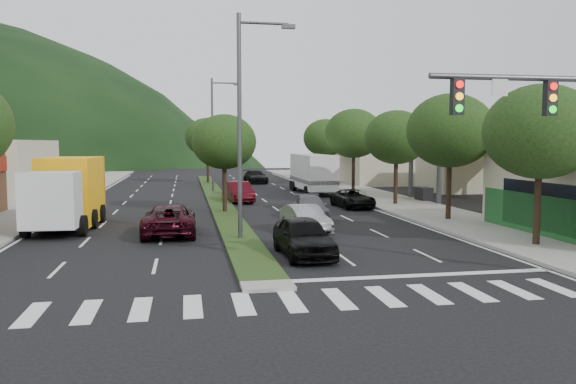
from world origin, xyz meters
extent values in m
plane|color=black|center=(0.00, 0.00, 0.00)|extent=(160.00, 160.00, 0.00)
cube|color=gray|center=(12.50, 25.00, 0.07)|extent=(5.00, 90.00, 0.15)
cube|color=gray|center=(-13.00, 25.00, 0.07)|extent=(6.00, 90.00, 0.15)
cube|color=#1F3513|center=(0.00, 28.00, 0.06)|extent=(1.60, 56.00, 0.12)
cube|color=silver|center=(0.00, -2.00, 0.01)|extent=(19.00, 2.20, 0.01)
cylinder|color=#47494C|center=(7.60, -1.50, 6.30)|extent=(6.00, 0.18, 0.18)
cube|color=black|center=(8.40, -1.65, 5.70)|extent=(0.35, 0.25, 1.05)
cube|color=black|center=(5.40, -1.65, 5.70)|extent=(0.35, 0.25, 1.05)
cube|color=silver|center=(19.00, 22.00, 5.00)|extent=(12.00, 8.00, 0.50)
cube|color=yellow|center=(19.00, 22.00, 4.65)|extent=(12.20, 8.20, 0.50)
cylinder|color=#47494C|center=(15.00, 19.50, 2.30)|extent=(0.36, 0.36, 4.60)
cylinder|color=#47494C|center=(23.00, 19.50, 2.30)|extent=(0.36, 0.36, 4.60)
cylinder|color=#47494C|center=(15.00, 24.50, 2.30)|extent=(0.36, 0.36, 4.60)
cylinder|color=#47494C|center=(23.00, 24.50, 2.30)|extent=(0.36, 0.36, 4.60)
cube|color=black|center=(15.00, 22.00, 0.55)|extent=(0.80, 1.60, 1.10)
cube|color=black|center=(23.00, 22.00, 0.55)|extent=(0.80, 1.60, 1.10)
cube|color=beige|center=(19.50, 44.00, 2.60)|extent=(10.00, 16.00, 5.20)
cylinder|color=black|center=(12.00, 4.00, 1.97)|extent=(0.28, 0.28, 3.64)
ellipsoid|color=black|center=(12.00, 4.00, 4.83)|extent=(4.60, 4.60, 3.91)
cylinder|color=black|center=(12.00, 12.00, 2.05)|extent=(0.28, 0.28, 3.81)
ellipsoid|color=black|center=(12.00, 12.00, 5.05)|extent=(4.80, 4.80, 4.08)
cylinder|color=black|center=(12.00, 20.00, 1.94)|extent=(0.28, 0.28, 3.58)
ellipsoid|color=black|center=(12.00, 20.00, 4.76)|extent=(4.40, 4.40, 3.74)
cylinder|color=black|center=(12.00, 30.00, 2.11)|extent=(0.28, 0.28, 3.92)
ellipsoid|color=black|center=(12.00, 30.00, 5.19)|extent=(5.00, 5.00, 4.25)
cylinder|color=black|center=(12.00, 40.00, 2.00)|extent=(0.28, 0.28, 3.70)
ellipsoid|color=black|center=(12.00, 40.00, 4.90)|extent=(4.60, 4.60, 3.91)
cylinder|color=black|center=(0.00, 18.00, 1.80)|extent=(0.28, 0.28, 3.36)
ellipsoid|color=black|center=(0.00, 18.00, 4.44)|extent=(4.00, 4.00, 3.40)
cylinder|color=black|center=(0.00, 44.00, 2.02)|extent=(0.28, 0.28, 3.81)
ellipsoid|color=black|center=(0.00, 44.00, 5.02)|extent=(4.80, 4.80, 4.08)
cylinder|color=#47494C|center=(0.00, 8.00, 5.00)|extent=(0.20, 0.20, 10.00)
cylinder|color=#47494C|center=(1.10, 8.00, 9.60)|extent=(2.20, 0.12, 0.12)
cube|color=#47494C|center=(2.20, 8.00, 9.50)|extent=(0.60, 0.25, 0.18)
cylinder|color=#47494C|center=(0.00, 33.00, 5.00)|extent=(0.20, 0.20, 10.00)
cylinder|color=#47494C|center=(1.10, 33.00, 9.60)|extent=(2.20, 0.12, 0.12)
cube|color=#47494C|center=(2.20, 33.00, 9.50)|extent=(0.60, 0.25, 0.18)
imported|color=#94979B|center=(3.30, 9.47, 0.68)|extent=(1.95, 4.26, 1.35)
imported|color=#330B15|center=(-3.17, 10.08, 0.73)|extent=(2.45, 5.27, 1.46)
imported|color=black|center=(2.05, 4.00, 0.77)|extent=(2.00, 4.58, 1.54)
imported|color=#56575C|center=(4.63, 14.38, 0.66)|extent=(2.36, 4.74, 1.32)
imported|color=#470B12|center=(1.50, 24.38, 0.75)|extent=(1.99, 4.66, 1.50)
imported|color=black|center=(8.73, 19.38, 0.61)|extent=(2.28, 4.53, 1.23)
imported|color=#434347|center=(1.60, 29.38, 0.66)|extent=(1.69, 3.94, 1.33)
imported|color=black|center=(5.12, 43.69, 0.70)|extent=(2.48, 5.04, 1.41)
cube|color=silver|center=(-8.44, 9.96, 1.78)|extent=(2.50, 1.87, 2.55)
cube|color=#FDAD0D|center=(-8.27, 14.07, 1.89)|extent=(2.74, 4.76, 3.44)
cube|color=black|center=(-8.31, 13.18, 0.50)|extent=(2.48, 6.53, 0.33)
cylinder|color=black|center=(-7.15, 10.37, 0.50)|extent=(0.37, 1.01, 1.00)
cylinder|color=black|center=(-9.70, 10.48, 0.50)|extent=(0.37, 1.01, 1.00)
cylinder|color=black|center=(-7.05, 12.79, 0.50)|extent=(0.37, 1.01, 1.00)
cylinder|color=black|center=(-9.60, 12.90, 0.50)|extent=(0.37, 1.01, 1.00)
cylinder|color=black|center=(-6.96, 14.99, 0.50)|extent=(0.37, 1.01, 1.00)
cylinder|color=black|center=(-9.51, 15.09, 0.50)|extent=(0.37, 1.01, 1.00)
cube|color=silver|center=(8.57, 30.80, 1.90)|extent=(2.49, 8.77, 2.92)
cube|color=#5A5A5E|center=(8.57, 30.80, 1.17)|extent=(2.55, 8.77, 0.34)
cylinder|color=black|center=(7.38, 34.31, 0.44)|extent=(0.35, 0.88, 0.88)
cylinder|color=black|center=(9.81, 34.29, 0.44)|extent=(0.35, 0.88, 0.88)
cylinder|color=black|center=(7.37, 33.26, 0.44)|extent=(0.35, 0.88, 0.88)
cylinder|color=black|center=(9.80, 33.24, 0.44)|extent=(0.35, 0.88, 0.88)
cylinder|color=black|center=(7.33, 27.66, 0.44)|extent=(0.35, 0.88, 0.88)
cylinder|color=black|center=(9.76, 27.64, 0.44)|extent=(0.35, 0.88, 0.88)
camera|label=1|loc=(-2.39, -16.92, 4.36)|focal=35.00mm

